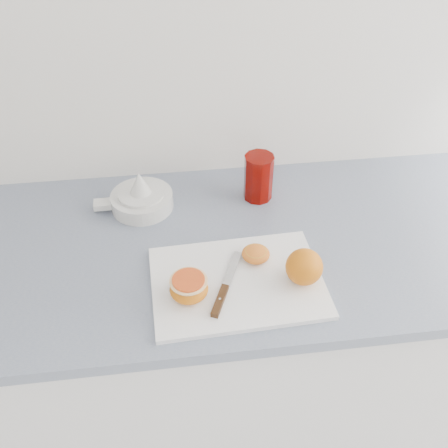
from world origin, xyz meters
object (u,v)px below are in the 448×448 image
Objects in this scene: cutting_board at (237,282)px; citrus_juicer at (141,198)px; red_tumbler at (258,179)px; counter at (207,351)px; half_orange at (189,288)px.

citrus_juicer is at bearing 124.70° from cutting_board.
citrus_juicer reaches higher than cutting_board.
counter is at bearing -135.27° from red_tumbler.
red_tumbler is at bearing 44.73° from counter.
citrus_juicer is (-0.15, 0.15, 0.47)m from counter.
half_orange is 0.39m from red_tumbler.
counter is 0.55m from red_tumbler.
half_orange is 0.34m from citrus_juicer.
cutting_board is at bearing 16.48° from half_orange.
cutting_board is 2.94× the size of red_tumbler.
cutting_board is (0.06, -0.15, 0.45)m from counter.
cutting_board is 0.12m from half_orange.
cutting_board is 4.57× the size of half_orange.
red_tumbler is at bearing 58.48° from half_orange.
red_tumbler is (0.10, 0.30, 0.05)m from cutting_board.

